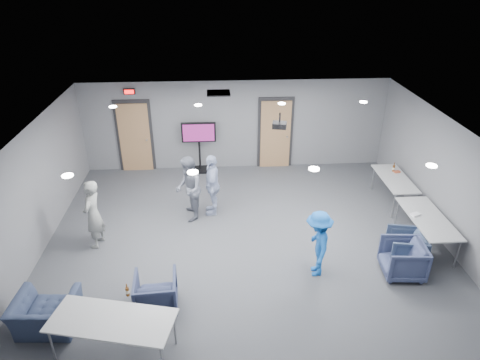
{
  "coord_description": "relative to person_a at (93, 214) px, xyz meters",
  "views": [
    {
      "loc": [
        -0.62,
        -8.07,
        5.77
      ],
      "look_at": [
        -0.07,
        0.74,
        1.2
      ],
      "focal_mm": 32.0,
      "sensor_mm": 36.0,
      "label": 1
    }
  ],
  "objects": [
    {
      "name": "floor",
      "position": [
        3.34,
        -0.07,
        -0.8
      ],
      "size": [
        9.0,
        9.0,
        0.0
      ],
      "primitive_type": "plane",
      "color": "#3B3E43",
      "rests_on": "ground"
    },
    {
      "name": "ceiling",
      "position": [
        3.34,
        -0.07,
        1.9
      ],
      "size": [
        9.0,
        9.0,
        0.0
      ],
      "primitive_type": "plane",
      "rotation": [
        3.14,
        0.0,
        0.0
      ],
      "color": "white",
      "rests_on": "wall_back"
    },
    {
      "name": "wall_back",
      "position": [
        3.34,
        3.93,
        0.55
      ],
      "size": [
        9.0,
        0.02,
        2.7
      ],
      "primitive_type": "cube",
      "color": "slate",
      "rests_on": "floor"
    },
    {
      "name": "wall_front",
      "position": [
        3.34,
        -4.07,
        0.55
      ],
      "size": [
        9.0,
        0.02,
        2.7
      ],
      "primitive_type": "cube",
      "color": "slate",
      "rests_on": "floor"
    },
    {
      "name": "wall_left",
      "position": [
        -1.16,
        -0.07,
        0.55
      ],
      "size": [
        0.02,
        8.0,
        2.7
      ],
      "primitive_type": "cube",
      "color": "slate",
      "rests_on": "floor"
    },
    {
      "name": "wall_right",
      "position": [
        7.84,
        -0.07,
        0.55
      ],
      "size": [
        0.02,
        8.0,
        2.7
      ],
      "primitive_type": "cube",
      "color": "slate",
      "rests_on": "floor"
    },
    {
      "name": "door_left",
      "position": [
        0.34,
        3.89,
        0.26
      ],
      "size": [
        1.06,
        0.17,
        2.24
      ],
      "color": "black",
      "rests_on": "wall_back"
    },
    {
      "name": "door_right",
      "position": [
        4.54,
        3.89,
        0.26
      ],
      "size": [
        1.06,
        0.17,
        2.24
      ],
      "color": "black",
      "rests_on": "wall_back"
    },
    {
      "name": "exit_sign",
      "position": [
        0.34,
        3.87,
        1.65
      ],
      "size": [
        0.32,
        0.08,
        0.16
      ],
      "color": "black",
      "rests_on": "wall_back"
    },
    {
      "name": "hvac_diffuser",
      "position": [
        2.84,
        2.73,
        1.88
      ],
      "size": [
        0.6,
        0.6,
        0.03
      ],
      "primitive_type": "cube",
      "color": "black",
      "rests_on": "ceiling"
    },
    {
      "name": "downlights",
      "position": [
        3.34,
        -0.07,
        1.88
      ],
      "size": [
        6.18,
        3.78,
        0.02
      ],
      "color": "white",
      "rests_on": "ceiling"
    },
    {
      "name": "person_a",
      "position": [
        0.0,
        0.0,
        0.0
      ],
      "size": [
        0.49,
        0.65,
        1.61
      ],
      "primitive_type": "imported",
      "rotation": [
        0.0,
        0.0,
        -1.76
      ],
      "color": "gray",
      "rests_on": "floor"
    },
    {
      "name": "person_b",
      "position": [
        2.04,
        1.01,
        0.02
      ],
      "size": [
        0.69,
        0.85,
        1.64
      ],
      "primitive_type": "imported",
      "rotation": [
        0.0,
        0.0,
        -1.48
      ],
      "color": "slate",
      "rests_on": "floor"
    },
    {
      "name": "person_c",
      "position": [
        2.61,
        1.24,
        -0.01
      ],
      "size": [
        0.42,
        0.95,
        1.59
      ],
      "primitive_type": "imported",
      "rotation": [
        0.0,
        0.0,
        -1.6
      ],
      "color": "#ADBBDF",
      "rests_on": "floor"
    },
    {
      "name": "person_d",
      "position": [
        4.7,
        -1.27,
        -0.08
      ],
      "size": [
        0.63,
        0.98,
        1.44
      ],
      "primitive_type": "imported",
      "rotation": [
        0.0,
        0.0,
        -1.67
      ],
      "color": "#1B59B4",
      "rests_on": "floor"
    },
    {
      "name": "chair_right_b",
      "position": [
        6.69,
        -0.98,
        -0.46
      ],
      "size": [
        0.9,
        0.88,
        0.69
      ],
      "primitive_type": "imported",
      "rotation": [
        0.0,
        0.0,
        -1.77
      ],
      "color": "#374560",
      "rests_on": "floor"
    },
    {
      "name": "chair_right_c",
      "position": [
        6.44,
        -1.41,
        -0.43
      ],
      "size": [
        0.88,
        0.86,
        0.74
      ],
      "primitive_type": "imported",
      "rotation": [
        0.0,
        0.0,
        -1.66
      ],
      "color": "#3B4466",
      "rests_on": "floor"
    },
    {
      "name": "chair_front_a",
      "position": [
        1.56,
        -2.07,
        -0.45
      ],
      "size": [
        0.81,
        0.83,
        0.71
      ],
      "primitive_type": "imported",
      "rotation": [
        0.0,
        0.0,
        3.21
      ],
      "color": "#343C5A",
      "rests_on": "floor"
    },
    {
      "name": "chair_front_b",
      "position": [
        -0.28,
        -2.47,
        -0.47
      ],
      "size": [
        1.08,
        0.96,
        0.67
      ],
      "primitive_type": "imported",
      "rotation": [
        0.0,
        0.0,
        3.07
      ],
      "color": "#343F5A",
      "rests_on": "floor"
    },
    {
      "name": "table_right_a",
      "position": [
        7.34,
        1.43,
        -0.12
      ],
      "size": [
        0.7,
        1.67,
        0.73
      ],
      "rotation": [
        0.0,
        0.0,
        1.57
      ],
      "color": "#B5B8BA",
      "rests_on": "floor"
    },
    {
      "name": "table_right_b",
      "position": [
        7.34,
        -0.47,
        -0.12
      ],
      "size": [
        0.77,
        1.84,
        0.73
      ],
      "rotation": [
        0.0,
        0.0,
        1.57
      ],
      "color": "#B5B8BA",
      "rests_on": "floor"
    },
    {
      "name": "table_front_left",
      "position": [
        1.01,
        -3.07,
        -0.11
      ],
      "size": [
        2.1,
        1.24,
        0.73
      ],
      "rotation": [
        0.0,
        0.0,
        -0.23
      ],
      "color": "#B5B8BA",
      "rests_on": "floor"
    },
    {
      "name": "bottle_front",
      "position": [
        1.17,
        -2.53,
        0.02
      ],
      "size": [
        0.06,
        0.06,
        0.25
      ],
      "color": "#552E0E",
      "rests_on": "table_front_left"
    },
    {
      "name": "bottle_right",
      "position": [
        7.43,
        1.82,
        0.02
      ],
      "size": [
        0.07,
        0.07,
        0.25
      ],
      "color": "#552E0E",
      "rests_on": "table_right_a"
    },
    {
      "name": "snack_box",
      "position": [
        7.51,
        1.76,
        -0.06
      ],
      "size": [
        0.18,
        0.14,
        0.04
      ],
      "primitive_type": "cube",
      "rotation": [
        0.0,
        0.0,
        0.19
      ],
      "color": "#B74E2D",
      "rests_on": "table_right_a"
    },
    {
      "name": "wrapper",
      "position": [
        7.09,
        -0.36,
        -0.05
      ],
      "size": [
        0.22,
        0.19,
        0.04
      ],
      "primitive_type": "cube",
      "rotation": [
        0.0,
        0.0,
        0.36
      ],
      "color": "white",
      "rests_on": "table_right_b"
    },
    {
      "name": "tv_stand",
      "position": [
        2.24,
        3.68,
        0.07
      ],
      "size": [
        1.01,
        0.48,
        1.55
      ],
      "color": "black",
      "rests_on": "floor"
    },
    {
      "name": "projector",
      "position": [
        4.19,
        1.02,
        1.6
      ],
      "size": [
        0.37,
        0.34,
        0.35
      ],
      "rotation": [
        0.0,
        0.0,
        -0.23
      ],
      "color": "black",
      "rests_on": "ceiling"
    }
  ]
}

